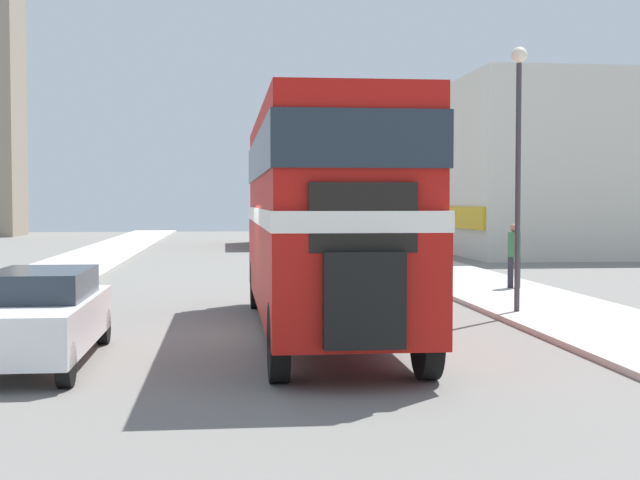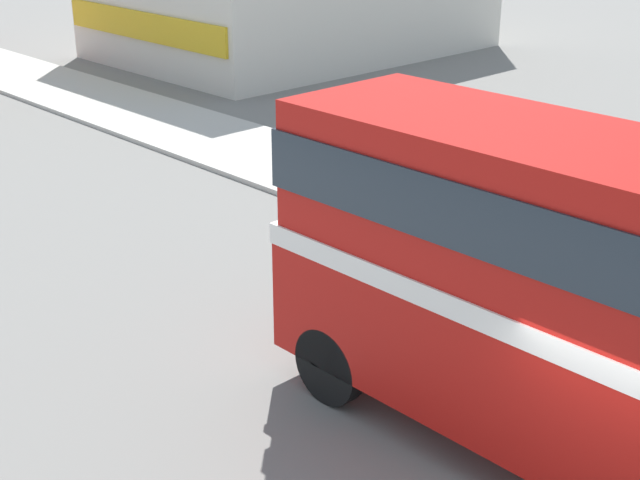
% 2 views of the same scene
% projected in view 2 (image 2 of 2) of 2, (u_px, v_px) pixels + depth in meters
% --- Properties ---
extents(pedestrian_walking, '(0.37, 0.37, 1.82)m').
position_uv_depth(pedestrian_walking, '(478.00, 165.00, 18.97)').
color(pedestrian_walking, '#282833').
rests_on(pedestrian_walking, sidewalk_right).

